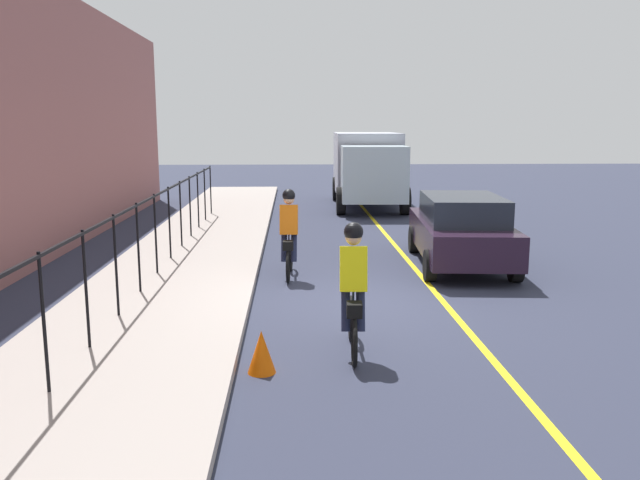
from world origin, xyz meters
The scene contains 9 objects.
ground_plane centered at (0.00, 0.00, 0.00)m, with size 80.00×80.00×0.00m, color #2B2F41.
lane_line_centre centered at (0.00, -1.60, 0.00)m, with size 36.00×0.12×0.01m, color yellow.
sidewalk centered at (0.00, 3.40, 0.07)m, with size 40.00×3.20×0.15m, color gray.
iron_fence centered at (1.00, 3.80, 1.30)m, with size 19.18×0.04×1.60m.
cyclist_lead centered at (1.81, 1.14, 0.91)m, with size 1.71×0.38×1.83m.
cyclist_follow centered at (-2.71, 0.25, 0.91)m, with size 1.71×0.38×1.83m.
patrol_sedan centered at (2.78, -2.64, 0.82)m, with size 4.53×2.20×1.58m.
box_truck_background centered at (13.61, -1.82, 1.55)m, with size 6.78×2.71×2.78m.
traffic_cone_near centered at (-3.31, 1.46, 0.28)m, with size 0.36×0.36×0.55m, color #EA5805.
Camera 1 is at (-11.08, 1.05, 3.10)m, focal length 36.21 mm.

